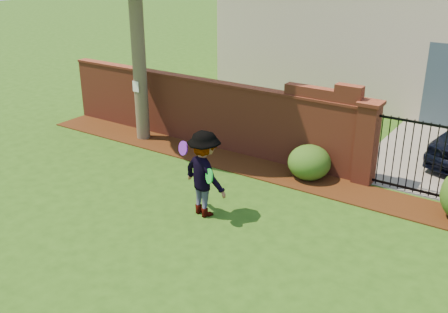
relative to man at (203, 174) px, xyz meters
The scene contains 11 objects.
ground 1.23m from the man, 111.47° to the right, with size 80.00×80.00×0.01m, color #244B12.
mulch_bed 2.96m from the man, 116.54° to the left, with size 11.10×1.08×0.03m, color black.
brick_wall 3.95m from the man, 126.04° to the left, with size 8.70×0.31×2.16m.
pillar_left 3.82m from the man, 56.90° to the left, with size 0.50×0.50×1.88m.
iron_gate 4.51m from the man, 45.11° to the left, with size 1.78×0.03×1.60m.
house 11.45m from the man, 86.48° to the left, with size 12.40×6.40×6.30m.
paper_notice 4.64m from the man, 148.42° to the left, with size 0.20×0.01×0.28m, color white.
shrub_left 2.92m from the man, 69.97° to the left, with size 0.97×0.97×0.79m, color #1D4C16.
man is the anchor object (origin of this frame).
frisbee_purple 0.63m from the man, behind, with size 0.28×0.28×0.03m, color purple.
frisbee_green 0.38m from the man, 35.10° to the right, with size 0.29×0.29×0.03m, color green.
Camera 1 is at (5.75, -6.55, 4.96)m, focal length 41.90 mm.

